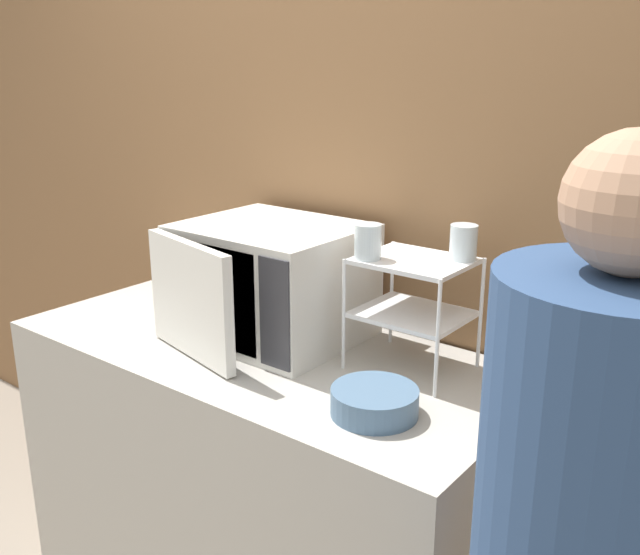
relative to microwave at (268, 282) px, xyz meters
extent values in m
cube|color=olive|center=(0.04, 0.30, 0.22)|extent=(8.00, 0.06, 2.60)
cube|color=#B7B2A8|center=(0.04, -0.08, -0.62)|extent=(1.53, 0.69, 0.91)
cube|color=silver|center=(0.00, 0.02, 0.00)|extent=(0.50, 0.42, 0.34)
cube|color=#B7B2A8|center=(-0.05, -0.19, 0.00)|extent=(0.36, 0.01, 0.29)
cube|color=#333338|center=(0.20, -0.20, 0.00)|extent=(0.10, 0.01, 0.30)
cube|color=silver|center=(-0.06, -0.25, 0.00)|extent=(0.39, 0.11, 0.32)
cylinder|color=white|center=(0.31, -0.05, -0.02)|extent=(0.01, 0.01, 0.30)
cylinder|color=white|center=(0.59, -0.05, -0.02)|extent=(0.01, 0.01, 0.30)
cylinder|color=white|center=(0.31, 0.18, -0.02)|extent=(0.01, 0.01, 0.30)
cylinder|color=white|center=(0.59, 0.18, -0.02)|extent=(0.01, 0.01, 0.30)
cube|color=white|center=(0.45, 0.06, -0.02)|extent=(0.28, 0.23, 0.01)
cube|color=white|center=(0.45, 0.06, 0.13)|extent=(0.28, 0.23, 0.01)
cylinder|color=silver|center=(0.36, -0.01, 0.18)|extent=(0.07, 0.07, 0.09)
cylinder|color=silver|center=(0.55, 0.13, 0.18)|extent=(0.07, 0.07, 0.09)
cylinder|color=slate|center=(0.53, -0.22, -0.16)|extent=(0.11, 0.11, 0.01)
cylinder|color=slate|center=(0.53, -0.22, -0.14)|extent=(0.21, 0.21, 0.06)
cylinder|color=navy|center=(1.12, -0.56, 0.02)|extent=(0.34, 0.34, 0.68)
sphere|color=tan|center=(1.12, -0.56, 0.46)|extent=(0.19, 0.19, 0.19)
camera|label=1|loc=(1.35, -1.48, 0.63)|focal=40.00mm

